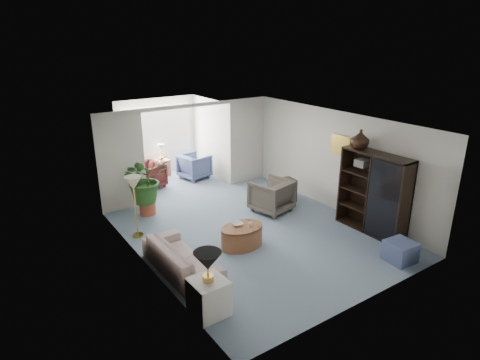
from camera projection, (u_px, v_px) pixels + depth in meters
floor at (255, 234)px, 9.14m from camera, size 6.00×6.00×0.00m
sunroom_floor at (175, 182)px, 12.33m from camera, size 2.60×2.60×0.00m
back_pier_left at (121, 162)px, 10.05m from camera, size 1.20×0.12×2.50m
back_pier_right at (247, 141)px, 12.07m from camera, size 1.20×0.12×2.50m
back_header at (188, 106)px, 10.66m from camera, size 2.60×0.12×0.10m
window_pane at (157, 130)px, 12.71m from camera, size 2.20×0.02×1.50m
window_blinds at (158, 130)px, 12.68m from camera, size 2.20×0.02×1.50m
framed_picture at (341, 145)px, 9.80m from camera, size 0.04×0.50×0.40m
sofa at (182, 258)px, 7.60m from camera, size 0.80×1.96×0.57m
end_table at (209, 297)px, 6.44m from camera, size 0.55×0.55×0.60m
table_lamp at (208, 261)px, 6.22m from camera, size 0.44×0.44×0.30m
floor_lamp at (133, 183)px, 8.62m from camera, size 0.36×0.36×0.28m
coffee_table at (242, 236)px, 8.54m from camera, size 1.02×1.02×0.45m
coffee_bowl at (237, 224)px, 8.51m from camera, size 0.24×0.24×0.06m
coffee_cup at (251, 225)px, 8.45m from camera, size 0.10×0.10×0.09m
wingback_chair at (271, 196)px, 10.20m from camera, size 1.06×1.08×0.82m
side_table_dark at (285, 190)px, 10.84m from camera, size 0.55×0.46×0.61m
entertainment_cabinet at (373, 193)px, 8.98m from camera, size 0.44×1.64×1.83m
cabinet_urn at (360, 139)px, 8.99m from camera, size 0.40×0.40×0.42m
ottoman at (400, 251)px, 7.98m from camera, size 0.56×0.56×0.41m
plant_pot at (148, 208)px, 10.11m from camera, size 0.40×0.40×0.32m
house_plant at (145, 179)px, 9.85m from camera, size 1.10×0.95×1.22m
sunroom_chair_blue at (195, 166)px, 12.60m from camera, size 0.97×0.95×0.75m
sunroom_chair_maroon at (149, 176)px, 11.81m from camera, size 0.93×0.91×0.72m
sunroom_table at (162, 168)px, 12.83m from camera, size 0.48×0.40×0.52m
shelf_clutter at (380, 182)px, 8.70m from camera, size 0.30×1.11×1.06m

